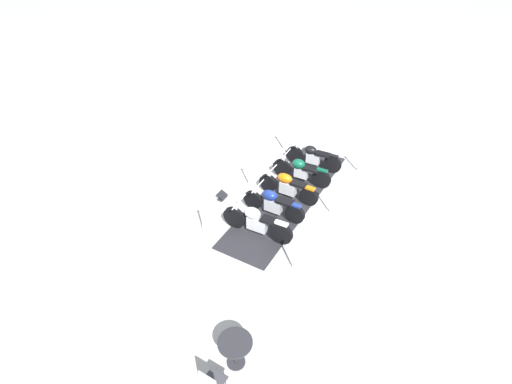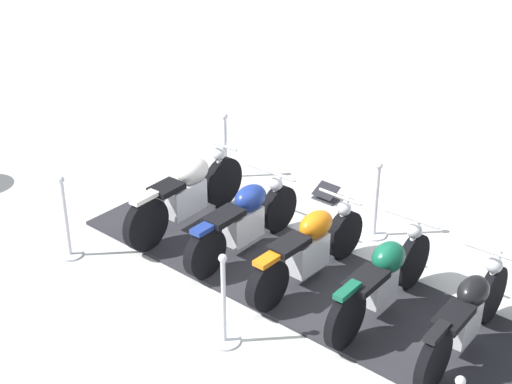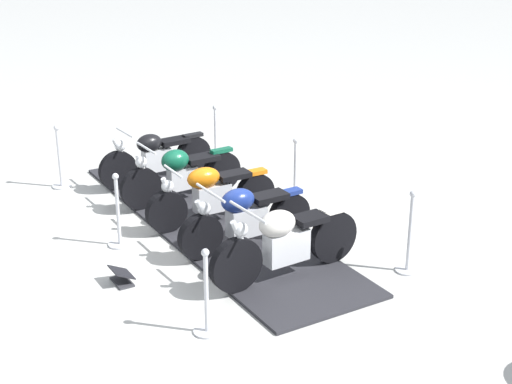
% 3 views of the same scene
% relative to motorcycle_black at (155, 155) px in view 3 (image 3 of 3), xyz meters
% --- Properties ---
extents(ground_plane, '(80.00, 80.00, 0.00)m').
position_rel_motorcycle_black_xyz_m(ground_plane, '(-0.81, -1.83, -0.50)').
color(ground_plane, silver).
extents(display_platform, '(4.09, 6.34, 0.04)m').
position_rel_motorcycle_black_xyz_m(display_platform, '(-0.81, -1.83, -0.47)').
color(display_platform, '#28282D').
rests_on(display_platform, ground_plane).
extents(motorcycle_black, '(1.95, 0.92, 0.95)m').
position_rel_motorcycle_black_xyz_m(motorcycle_black, '(0.00, 0.00, 0.00)').
color(motorcycle_black, black).
rests_on(motorcycle_black, display_platform).
extents(motorcycle_forest, '(1.96, 0.98, 0.97)m').
position_rel_motorcycle_black_xyz_m(motorcycle_forest, '(-0.42, -0.91, 0.02)').
color(motorcycle_forest, black).
rests_on(motorcycle_forest, display_platform).
extents(motorcycle_copper, '(1.93, 1.04, 0.90)m').
position_rel_motorcycle_black_xyz_m(motorcycle_copper, '(-0.83, -1.82, -0.01)').
color(motorcycle_copper, black).
rests_on(motorcycle_copper, display_platform).
extents(motorcycle_navy, '(1.91, 1.03, 0.91)m').
position_rel_motorcycle_black_xyz_m(motorcycle_navy, '(-1.25, -2.74, -0.01)').
color(motorcycle_navy, black).
rests_on(motorcycle_navy, display_platform).
extents(motorcycle_cream, '(2.07, 1.05, 1.02)m').
position_rel_motorcycle_black_xyz_m(motorcycle_cream, '(-1.67, -3.65, 0.03)').
color(motorcycle_cream, black).
rests_on(motorcycle_cream, display_platform).
extents(stanchion_left_front, '(0.28, 0.28, 1.01)m').
position_rel_motorcycle_black_xyz_m(stanchion_left_front, '(1.61, -0.04, -0.14)').
color(stanchion_left_front, silver).
rests_on(stanchion_left_front, ground_plane).
extents(stanchion_right_mid, '(0.33, 0.33, 1.06)m').
position_rel_motorcycle_black_xyz_m(stanchion_right_mid, '(-2.13, -1.23, -0.16)').
color(stanchion_right_mid, silver).
rests_on(stanchion_right_mid, ground_plane).
extents(stanchion_right_rear, '(0.31, 0.31, 1.03)m').
position_rel_motorcycle_black_xyz_m(stanchion_right_rear, '(-3.22, -3.63, -0.15)').
color(stanchion_right_rear, silver).
rests_on(stanchion_right_rear, ground_plane).
extents(stanchion_left_rear, '(0.31, 0.31, 1.12)m').
position_rel_motorcycle_black_xyz_m(stanchion_left_rear, '(-0.58, -4.84, -0.12)').
color(stanchion_left_rear, silver).
rests_on(stanchion_left_rear, ground_plane).
extents(stanchion_right_front, '(0.32, 0.32, 1.07)m').
position_rel_motorcycle_black_xyz_m(stanchion_right_front, '(-1.03, 1.17, -0.15)').
color(stanchion_right_front, silver).
rests_on(stanchion_right_front, ground_plane).
extents(stanchion_left_mid, '(0.34, 0.34, 1.10)m').
position_rel_motorcycle_black_xyz_m(stanchion_left_mid, '(0.52, -2.44, -0.15)').
color(stanchion_left_mid, silver).
rests_on(stanchion_left_mid, ground_plane).
extents(info_placard, '(0.37, 0.41, 0.21)m').
position_rel_motorcycle_black_xyz_m(info_placard, '(-2.92, -2.04, -0.43)').
color(info_placard, '#333338').
rests_on(info_placard, ground_plane).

